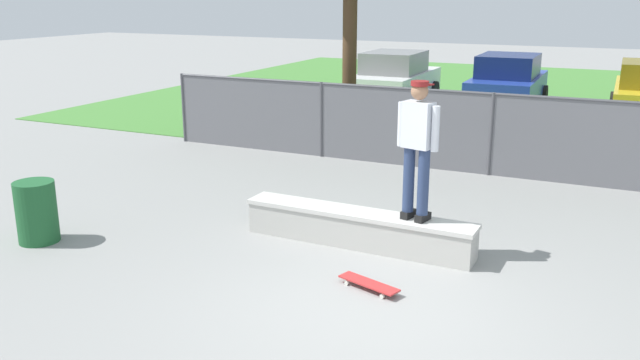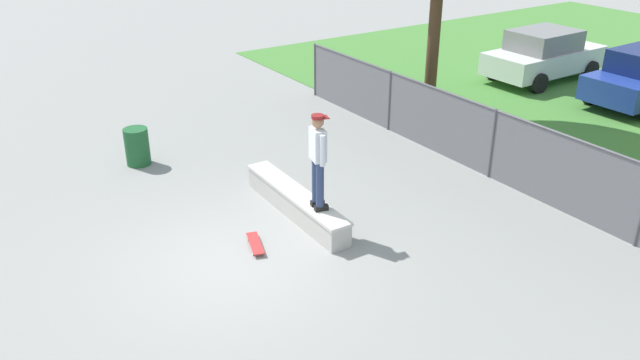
{
  "view_description": "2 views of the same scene",
  "coord_description": "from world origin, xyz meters",
  "px_view_note": "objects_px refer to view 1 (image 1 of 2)",
  "views": [
    {
      "loc": [
        2.34,
        -6.3,
        3.41
      ],
      "look_at": [
        -1.41,
        1.7,
        0.92
      ],
      "focal_mm": 37.43,
      "sensor_mm": 36.0,
      "label": 1
    },
    {
      "loc": [
        8.81,
        -4.03,
        6.13
      ],
      "look_at": [
        -0.48,
        2.12,
        0.84
      ],
      "focal_mm": 36.05,
      "sensor_mm": 36.0,
      "label": 2
    }
  ],
  "objects_px": {
    "concrete_ledge": "(358,228)",
    "trash_bin": "(36,212)",
    "car_white": "(395,78)",
    "skateboarder": "(418,144)",
    "skateboard": "(369,284)",
    "car_blue": "(508,82)"
  },
  "relations": [
    {
      "from": "concrete_ledge",
      "to": "skateboarder",
      "type": "height_order",
      "value": "skateboarder"
    },
    {
      "from": "skateboard",
      "to": "car_white",
      "type": "bearing_deg",
      "value": 107.77
    },
    {
      "from": "skateboarder",
      "to": "trash_bin",
      "type": "distance_m",
      "value": 5.38
    },
    {
      "from": "concrete_ledge",
      "to": "car_white",
      "type": "xyz_separation_m",
      "value": [
        -3.48,
        11.66,
        0.59
      ]
    },
    {
      "from": "skateboard",
      "to": "skateboarder",
      "type": "bearing_deg",
      "value": 83.29
    },
    {
      "from": "skateboard",
      "to": "car_white",
      "type": "distance_m",
      "value": 13.61
    },
    {
      "from": "skateboarder",
      "to": "car_blue",
      "type": "bearing_deg",
      "value": 94.43
    },
    {
      "from": "concrete_ledge",
      "to": "trash_bin",
      "type": "relative_size",
      "value": 3.79
    },
    {
      "from": "car_white",
      "to": "car_blue",
      "type": "distance_m",
      "value": 3.39
    },
    {
      "from": "skateboarder",
      "to": "car_white",
      "type": "xyz_separation_m",
      "value": [
        -4.3,
        11.67,
        -0.69
      ]
    },
    {
      "from": "car_white",
      "to": "trash_bin",
      "type": "bearing_deg",
      "value": -92.84
    },
    {
      "from": "concrete_ledge",
      "to": "trash_bin",
      "type": "bearing_deg",
      "value": -156.84
    },
    {
      "from": "skateboard",
      "to": "car_white",
      "type": "relative_size",
      "value": 0.19
    },
    {
      "from": "concrete_ledge",
      "to": "trash_bin",
      "type": "distance_m",
      "value": 4.52
    },
    {
      "from": "car_blue",
      "to": "trash_bin",
      "type": "xyz_separation_m",
      "value": [
        -4.02,
        -13.91,
        -0.4
      ]
    },
    {
      "from": "car_blue",
      "to": "trash_bin",
      "type": "bearing_deg",
      "value": -106.12
    },
    {
      "from": "skateboard",
      "to": "car_blue",
      "type": "relative_size",
      "value": 0.19
    },
    {
      "from": "skateboarder",
      "to": "trash_bin",
      "type": "xyz_separation_m",
      "value": [
        -4.96,
        -1.77,
        -1.09
      ]
    },
    {
      "from": "concrete_ledge",
      "to": "skateboarder",
      "type": "distance_m",
      "value": 1.52
    },
    {
      "from": "concrete_ledge",
      "to": "car_white",
      "type": "distance_m",
      "value": 12.18
    },
    {
      "from": "concrete_ledge",
      "to": "skateboard",
      "type": "distance_m",
      "value": 1.45
    },
    {
      "from": "concrete_ledge",
      "to": "car_white",
      "type": "bearing_deg",
      "value": 106.63
    }
  ]
}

